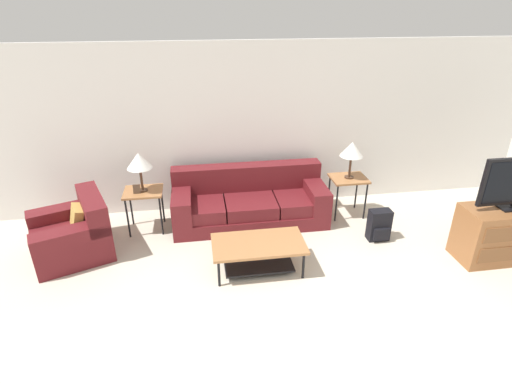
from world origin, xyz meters
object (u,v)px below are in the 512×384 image
couch (249,203)px  backpack (379,226)px  coffee_table (258,250)px  armchair (74,234)px  table_lamp_left (139,161)px  side_table_left (144,195)px  tv_console (505,233)px  table_lamp_right (352,150)px  side_table_right (348,182)px

couch → backpack: 1.93m
coffee_table → backpack: backpack is taller
armchair → backpack: (4.18, -0.30, -0.07)m
couch → coffee_table: (-0.06, -1.28, 0.00)m
armchair → table_lamp_left: bearing=28.8°
armchair → side_table_left: armchair is taller
backpack → tv_console: bearing=-25.0°
coffee_table → side_table_left: bearing=140.2°
side_table_left → table_lamp_left: table_lamp_left is taller
table_lamp_right → tv_console: table_lamp_right is taller
couch → armchair: 2.49m
couch → coffee_table: couch is taller
couch → side_table_right: couch is taller
armchair → table_lamp_right: table_lamp_right is taller
coffee_table → table_lamp_left: (-1.48, 1.24, 0.79)m
side_table_right → backpack: 0.88m
armchair → side_table_right: bearing=7.0°
tv_console → side_table_left: bearing=162.9°
side_table_left → backpack: (3.29, -0.79, -0.34)m
side_table_left → backpack: 3.40m
side_table_right → couch: bearing=178.3°
side_table_right → tv_console: 2.18m
side_table_left → side_table_right: same height
tv_console → backpack: size_ratio=2.62×
side_table_left → table_lamp_left: 0.53m
armchair → side_table_right: (3.98, 0.49, 0.28)m
couch → coffee_table: size_ratio=2.01×
coffee_table → table_lamp_right: table_lamp_right is taller
backpack → couch: bearing=154.5°
table_lamp_left → side_table_right: bearing=0.0°
couch → table_lamp_right: size_ratio=4.03×
armchair → coffee_table: bearing=-17.5°
coffee_table → table_lamp_right: bearing=37.5°
tv_console → backpack: bearing=155.0°
table_lamp_left → backpack: (3.29, -0.79, -0.87)m
side_table_left → table_lamp_right: table_lamp_right is taller
side_table_right → table_lamp_left: 3.14m
coffee_table → tv_console: tv_console is taller
armchair → table_lamp_right: size_ratio=2.12×
coffee_table → side_table_right: 2.04m
table_lamp_left → backpack: bearing=-13.4°
coffee_table → side_table_left: (-1.48, 1.24, 0.27)m
couch → armchair: couch is taller
couch → table_lamp_right: table_lamp_right is taller
coffee_table → tv_console: 3.23m
side_table_right → table_lamp_left: (-3.09, -0.00, 0.53)m
couch → table_lamp_right: bearing=-1.7°
side_table_left → table_lamp_left: (0.00, -0.00, 0.53)m
side_table_right → table_lamp_left: bearing=-180.0°
couch → side_table_right: (1.55, -0.04, 0.27)m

